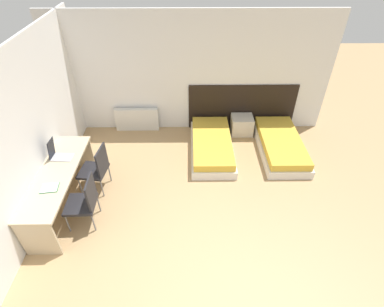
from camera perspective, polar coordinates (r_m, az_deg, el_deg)
name	(u,v)px	position (r m, az deg, el deg)	size (l,w,h in m)	color
ground_plane	(194,275)	(4.67, 0.30, -22.16)	(20.00, 20.00, 0.00)	tan
wall_back	(191,75)	(6.77, -0.16, 14.81)	(6.14, 0.05, 2.70)	white
wall_left	(37,124)	(5.64, -27.49, 4.96)	(0.05, 4.89, 2.70)	white
headboard_panel	(242,107)	(7.20, 9.46, 8.74)	(2.49, 0.03, 1.12)	black
bed_near_window	(212,145)	(6.52, 3.79, 1.57)	(0.90, 1.87, 0.33)	silver
bed_near_door	(280,145)	(6.80, 16.49, 1.59)	(0.90, 1.87, 0.33)	silver
nightstand	(242,125)	(7.17, 9.45, 5.38)	(0.50, 0.43, 0.43)	beige
radiator	(137,119)	(7.27, -10.42, 6.40)	(1.02, 0.12, 0.56)	silver
desk	(58,180)	(5.55, -24.11, -4.60)	(0.61, 2.11, 0.73)	#C6B28E
chair_near_laptop	(96,168)	(5.69, -17.78, -2.61)	(0.53, 0.53, 0.94)	#232328
chair_near_notebook	(84,201)	(5.15, -19.83, -8.44)	(0.49, 0.49, 0.94)	#232328
laptop	(59,154)	(5.72, -24.07, -0.13)	(0.38, 0.25, 0.37)	silver
open_notebook	(50,188)	(5.21, -25.51, -5.92)	(0.29, 0.25, 0.02)	#236B3D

